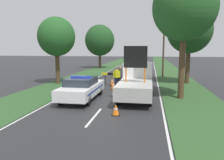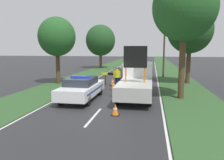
# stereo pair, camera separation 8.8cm
# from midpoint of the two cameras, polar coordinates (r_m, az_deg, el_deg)

# --- Properties ---
(ground_plane) EXTENTS (160.00, 160.00, 0.00)m
(ground_plane) POSITION_cam_midpoint_polar(r_m,az_deg,el_deg) (14.04, -1.16, -5.24)
(ground_plane) COLOR #28282B
(lane_markings) EXTENTS (6.74, 59.72, 0.01)m
(lane_markings) POSITION_cam_midpoint_polar(r_m,az_deg,el_deg) (24.87, 3.81, 0.64)
(lane_markings) COLOR silver
(lane_markings) RESTS_ON ground
(grass_verge_left) EXTENTS (3.72, 120.00, 0.03)m
(grass_verge_left) POSITION_cam_midpoint_polar(r_m,az_deg,el_deg) (34.48, -3.33, 2.76)
(grass_verge_left) COLOR #2D5128
(grass_verge_left) RESTS_ON ground
(grass_verge_right) EXTENTS (3.72, 120.00, 0.03)m
(grass_verge_right) POSITION_cam_midpoint_polar(r_m,az_deg,el_deg) (33.65, 14.47, 2.38)
(grass_verge_right) COLOR #2D5128
(grass_verge_right) RESTS_ON ground
(police_car) EXTENTS (1.90, 4.97, 1.53)m
(police_car) POSITION_cam_midpoint_polar(r_m,az_deg,el_deg) (14.22, -8.03, -2.07)
(police_car) COLOR white
(police_car) RESTS_ON ground
(work_truck) EXTENTS (2.07, 6.16, 3.42)m
(work_truck) POSITION_cam_midpoint_polar(r_m,az_deg,el_deg) (15.02, 6.31, -0.17)
(work_truck) COLOR white
(work_truck) RESTS_ON ground
(road_barrier) EXTENTS (3.17, 0.08, 1.13)m
(road_barrier) POSITION_cam_midpoint_polar(r_m,az_deg,el_deg) (19.40, 1.73, 1.31)
(road_barrier) COLOR black
(road_barrier) RESTS_ON ground
(police_officer) EXTENTS (0.61, 0.39, 1.70)m
(police_officer) POSITION_cam_midpoint_polar(r_m,az_deg,el_deg) (18.40, 1.08, 1.15)
(police_officer) COLOR #191E38
(police_officer) RESTS_ON ground
(pedestrian_civilian) EXTENTS (0.64, 0.40, 1.77)m
(pedestrian_civilian) POSITION_cam_midpoint_polar(r_m,az_deg,el_deg) (18.57, 2.06, 1.30)
(pedestrian_civilian) COLOR brown
(pedestrian_civilian) RESTS_ON ground
(traffic_cone_near_police) EXTENTS (0.45, 0.45, 0.62)m
(traffic_cone_near_police) POSITION_cam_midpoint_polar(r_m,az_deg,el_deg) (17.72, 0.17, -1.42)
(traffic_cone_near_police) COLOR black
(traffic_cone_near_police) RESTS_ON ground
(traffic_cone_centre_front) EXTENTS (0.45, 0.45, 0.63)m
(traffic_cone_centre_front) POSITION_cam_midpoint_polar(r_m,az_deg,el_deg) (19.68, -0.04, -0.44)
(traffic_cone_centre_front) COLOR black
(traffic_cone_centre_front) RESTS_ON ground
(traffic_cone_near_truck) EXTENTS (0.40, 0.40, 0.55)m
(traffic_cone_near_truck) POSITION_cam_midpoint_polar(r_m,az_deg,el_deg) (10.86, 0.76, -7.77)
(traffic_cone_near_truck) COLOR black
(traffic_cone_near_truck) RESTS_ON ground
(queued_car_sedan_silver) EXTENTS (1.84, 4.41, 1.51)m
(queued_car_sedan_silver) POSITION_cam_midpoint_polar(r_m,az_deg,el_deg) (24.78, 7.90, 2.37)
(queued_car_sedan_silver) COLOR #B2B2B7
(queued_car_sedan_silver) RESTS_ON ground
(queued_car_van_white) EXTENTS (1.89, 4.05, 1.51)m
(queued_car_van_white) POSITION_cam_midpoint_polar(r_m,az_deg,el_deg) (30.09, 8.09, 3.40)
(queued_car_van_white) COLOR silver
(queued_car_van_white) RESTS_ON ground
(roadside_tree_near_left) EXTENTS (4.10, 4.10, 7.12)m
(roadside_tree_near_left) POSITION_cam_midpoint_polar(r_m,az_deg,el_deg) (21.65, 19.46, 12.20)
(roadside_tree_near_left) COLOR #4C3823
(roadside_tree_near_left) RESTS_ON ground
(roadside_tree_near_right) EXTENTS (4.86, 4.86, 7.19)m
(roadside_tree_near_right) POSITION_cam_midpoint_polar(r_m,az_deg,el_deg) (36.80, -3.29, 10.29)
(roadside_tree_near_right) COLOR #4C3823
(roadside_tree_near_right) RESTS_ON ground
(roadside_tree_mid_left) EXTENTS (3.99, 3.99, 7.91)m
(roadside_tree_mid_left) POSITION_cam_midpoint_polar(r_m,az_deg,el_deg) (14.98, 18.25, 17.47)
(roadside_tree_mid_left) COLOR #4C3823
(roadside_tree_mid_left) RESTS_ON ground
(roadside_tree_mid_right) EXTENTS (3.39, 3.39, 6.13)m
(roadside_tree_mid_right) POSITION_cam_midpoint_polar(r_m,az_deg,el_deg) (20.90, -14.42, 10.84)
(roadside_tree_mid_right) COLOR #4C3823
(roadside_tree_mid_right) RESTS_ON ground
(utility_pole) EXTENTS (1.20, 0.20, 8.07)m
(utility_pole) POSITION_cam_midpoint_polar(r_m,az_deg,el_deg) (25.71, 13.27, 9.95)
(utility_pole) COLOR #473828
(utility_pole) RESTS_ON ground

